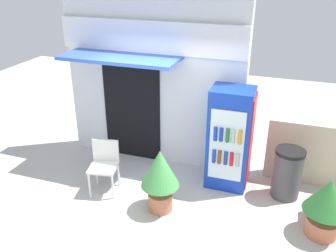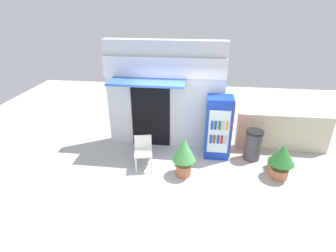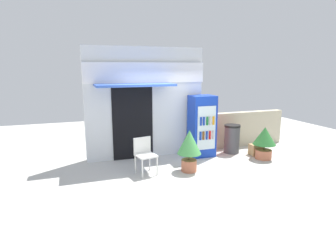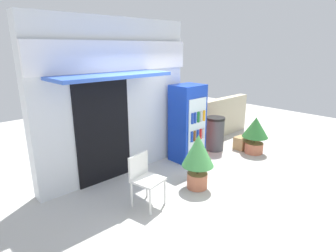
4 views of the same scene
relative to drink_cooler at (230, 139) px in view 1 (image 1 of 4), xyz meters
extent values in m
plane|color=beige|center=(-1.05, -1.19, -0.90)|extent=(16.00, 16.00, 0.00)
cube|color=silver|center=(-1.57, 0.55, 0.68)|extent=(3.43, 0.29, 3.15)
cube|color=white|center=(-1.57, 0.36, 1.55)|extent=(3.43, 0.08, 0.56)
cube|color=blue|center=(-1.98, -0.01, 1.24)|extent=(2.06, 0.81, 0.06)
cube|color=black|center=(-1.98, 0.38, 0.15)|extent=(1.15, 0.03, 2.08)
cube|color=#1438B2|center=(-0.01, 0.01, 0.00)|extent=(0.70, 0.58, 1.79)
cube|color=silver|center=(-0.01, -0.29, 0.00)|extent=(0.56, 0.02, 1.26)
cube|color=red|center=(0.35, 0.01, 0.00)|extent=(0.02, 0.52, 1.61)
cylinder|color=#1938A5|center=(-0.20, -0.31, -0.21)|extent=(0.06, 0.06, 0.24)
cylinder|color=brown|center=(-0.11, -0.31, -0.21)|extent=(0.06, 0.06, 0.24)
cylinder|color=#1938A5|center=(0.00, -0.31, -0.21)|extent=(0.06, 0.06, 0.24)
cylinder|color=red|center=(0.10, -0.31, -0.21)|extent=(0.06, 0.06, 0.24)
cylinder|color=#B2B2B7|center=(0.20, -0.31, -0.21)|extent=(0.06, 0.06, 0.24)
cylinder|color=#1938A5|center=(-0.20, -0.31, 0.21)|extent=(0.06, 0.06, 0.24)
cylinder|color=#1938A5|center=(-0.10, -0.31, 0.21)|extent=(0.06, 0.06, 0.24)
cylinder|color=#196B2D|center=(0.00, -0.31, 0.21)|extent=(0.06, 0.06, 0.24)
cylinder|color=#B2B2B7|center=(0.09, -0.31, 0.21)|extent=(0.06, 0.06, 0.24)
cylinder|color=orange|center=(0.20, -0.31, 0.21)|extent=(0.06, 0.06, 0.24)
cylinder|color=silver|center=(-2.11, -1.16, -0.67)|extent=(0.04, 0.04, 0.46)
cylinder|color=silver|center=(-1.72, -1.08, -0.67)|extent=(0.04, 0.04, 0.46)
cylinder|color=silver|center=(-2.19, -0.77, -0.67)|extent=(0.04, 0.04, 0.46)
cylinder|color=silver|center=(-1.80, -0.69, -0.67)|extent=(0.04, 0.04, 0.46)
cube|color=silver|center=(-1.96, -0.92, -0.42)|extent=(0.54, 0.54, 0.04)
cube|color=silver|center=(-2.00, -0.72, -0.20)|extent=(0.45, 0.13, 0.40)
cylinder|color=#BC6B4C|center=(-0.88, -1.08, -0.75)|extent=(0.39, 0.39, 0.30)
cylinder|color=brown|center=(-0.88, -1.08, -0.52)|extent=(0.05, 0.05, 0.16)
cone|color=#47994C|center=(-0.88, -1.08, -0.13)|extent=(0.60, 0.60, 0.61)
cylinder|color=#BC6B4C|center=(1.54, -0.88, -0.76)|extent=(0.45, 0.45, 0.27)
cylinder|color=brown|center=(1.54, -0.88, -0.55)|extent=(0.05, 0.05, 0.16)
cone|color=#2D7533|center=(1.54, -0.88, -0.22)|extent=(0.64, 0.64, 0.50)
cylinder|color=#47474C|center=(1.00, -0.05, -0.49)|extent=(0.46, 0.46, 0.82)
cylinder|color=black|center=(1.00, -0.05, -0.05)|extent=(0.49, 0.49, 0.06)
cube|color=tan|center=(1.55, -0.50, -0.73)|extent=(0.34, 0.29, 0.33)
camera|label=1|loc=(0.75, -5.48, 2.77)|focal=38.37mm
camera|label=2|loc=(-0.58, -6.76, 3.26)|focal=28.37mm
camera|label=3|loc=(-3.61, -7.29, 1.69)|focal=30.04mm
camera|label=4|loc=(-4.56, -4.17, 1.72)|focal=29.45mm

